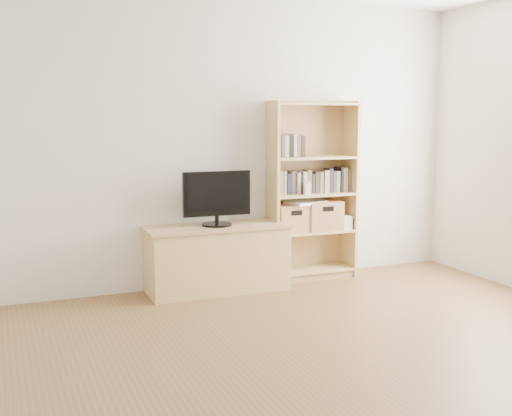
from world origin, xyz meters
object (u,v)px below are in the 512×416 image
television (217,199)px  laptop (306,202)px  tv_stand (217,260)px  basket_right (322,215)px  basket_left (290,218)px  bookshelf (312,191)px  baby_monitor (308,189)px

television → laptop: (0.92, 0.08, -0.09)m
tv_stand → basket_right: 1.14m
basket_right → laptop: bearing=-178.2°
basket_left → bookshelf: bearing=-1.5°
tv_stand → television: 0.55m
tv_stand → bookshelf: size_ratio=0.73×
bookshelf → basket_right: bearing=-2.6°
basket_right → basket_left: bearing=-178.7°
basket_left → basket_right: bearing=-2.7°
basket_left → laptop: 0.22m
basket_right → laptop: size_ratio=0.96×
basket_left → basket_right: (0.33, -0.01, 0.01)m
bookshelf → baby_monitor: 0.14m
television → baby_monitor: television is taller
tv_stand → television: television is taller
tv_stand → basket_left: basket_left is taller
basket_left → laptop: laptop is taller
bookshelf → basket_left: size_ratio=5.42×
baby_monitor → laptop: bearing=76.0°
tv_stand → television: size_ratio=2.03×
basket_left → laptop: (0.16, -0.00, 0.14)m
television → basket_right: size_ratio=1.80×
bookshelf → television: 0.99m
tv_stand → basket_left: bearing=6.5°
bookshelf → laptop: 0.12m
tv_stand → baby_monitor: 1.07m
basket_right → television: bearing=-173.7°
television → basket_right: bearing=6.1°
basket_right → laptop: (-0.17, 0.00, 0.13)m
baby_monitor → laptop: (0.03, 0.09, -0.14)m
television → laptop: television is taller
basket_right → bookshelf: bearing=178.7°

